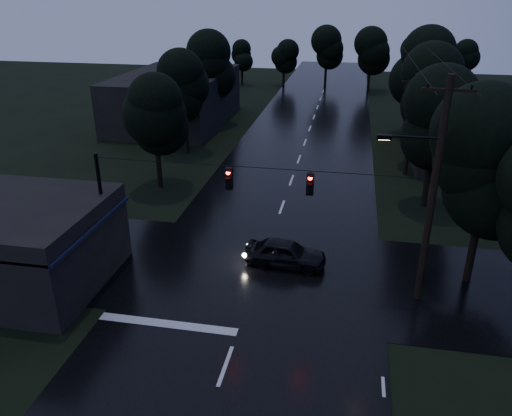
% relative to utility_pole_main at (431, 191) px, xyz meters
% --- Properties ---
extents(main_road, '(12.00, 120.00, 0.02)m').
position_rel_utility_pole_main_xyz_m(main_road, '(-7.41, 19.00, -5.26)').
color(main_road, black).
rests_on(main_road, ground).
extents(cross_street, '(60.00, 9.00, 0.02)m').
position_rel_utility_pole_main_xyz_m(cross_street, '(-7.41, 1.00, -5.26)').
color(cross_street, black).
rests_on(cross_street, ground).
extents(building_far_right, '(10.00, 14.00, 4.40)m').
position_rel_utility_pole_main_xyz_m(building_far_right, '(6.59, 23.00, -3.06)').
color(building_far_right, black).
rests_on(building_far_right, ground).
extents(building_far_left, '(10.00, 16.00, 5.00)m').
position_rel_utility_pole_main_xyz_m(building_far_left, '(-21.41, 29.00, -2.76)').
color(building_far_left, black).
rests_on(building_far_left, ground).
extents(utility_pole_main, '(3.50, 0.30, 10.00)m').
position_rel_utility_pole_main_xyz_m(utility_pole_main, '(0.00, 0.00, 0.00)').
color(utility_pole_main, black).
rests_on(utility_pole_main, ground).
extents(utility_pole_far, '(2.00, 0.30, 7.50)m').
position_rel_utility_pole_main_xyz_m(utility_pole_far, '(0.89, 17.00, -1.38)').
color(utility_pole_far, black).
rests_on(utility_pole_far, ground).
extents(anchor_pole_left, '(0.18, 0.18, 6.00)m').
position_rel_utility_pole_main_xyz_m(anchor_pole_left, '(-14.91, 0.00, -2.26)').
color(anchor_pole_left, black).
rests_on(anchor_pole_left, ground).
extents(span_signals, '(15.00, 0.37, 1.12)m').
position_rel_utility_pole_main_xyz_m(span_signals, '(-6.85, -0.01, -0.01)').
color(span_signals, black).
rests_on(span_signals, ground).
extents(tree_corner_near, '(4.48, 4.48, 9.44)m').
position_rel_utility_pole_main_xyz_m(tree_corner_near, '(2.59, 2.00, 0.74)').
color(tree_corner_near, black).
rests_on(tree_corner_near, ground).
extents(tree_left_a, '(3.92, 3.92, 8.26)m').
position_rel_utility_pole_main_xyz_m(tree_left_a, '(-16.41, 11.00, -0.02)').
color(tree_left_a, black).
rests_on(tree_left_a, ground).
extents(tree_left_b, '(4.20, 4.20, 8.85)m').
position_rel_utility_pole_main_xyz_m(tree_left_b, '(-17.01, 19.00, 0.36)').
color(tree_left_b, black).
rests_on(tree_left_b, ground).
extents(tree_left_c, '(4.48, 4.48, 9.44)m').
position_rel_utility_pole_main_xyz_m(tree_left_c, '(-17.61, 29.00, 0.74)').
color(tree_left_c, black).
rests_on(tree_left_c, ground).
extents(tree_right_a, '(4.20, 4.20, 8.85)m').
position_rel_utility_pole_main_xyz_m(tree_right_a, '(1.59, 11.00, 0.36)').
color(tree_right_a, black).
rests_on(tree_right_a, ground).
extents(tree_right_b, '(4.48, 4.48, 9.44)m').
position_rel_utility_pole_main_xyz_m(tree_right_b, '(2.19, 19.00, 0.74)').
color(tree_right_b, black).
rests_on(tree_right_b, ground).
extents(tree_right_c, '(4.76, 4.76, 10.03)m').
position_rel_utility_pole_main_xyz_m(tree_right_c, '(2.79, 29.00, 1.11)').
color(tree_right_c, black).
rests_on(tree_right_c, ground).
extents(car, '(4.18, 1.92, 1.39)m').
position_rel_utility_pole_main_xyz_m(car, '(-6.21, 1.82, -4.56)').
color(car, black).
rests_on(car, ground).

